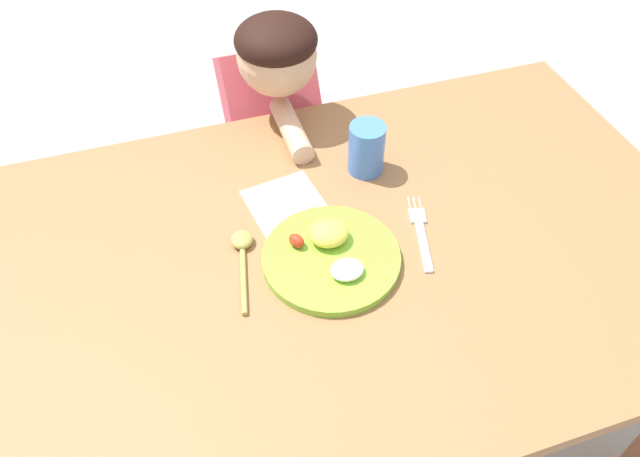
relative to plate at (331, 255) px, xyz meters
name	(u,v)px	position (x,y,z in m)	size (l,w,h in m)	color
ground_plane	(351,418)	(0.07, 0.02, -0.73)	(8.00, 8.00, 0.00)	#A9A298
dining_table	(363,272)	(0.07, 0.02, -0.09)	(1.32, 0.89, 0.71)	#95663D
plate	(331,255)	(0.00, 0.00, 0.00)	(0.25, 0.25, 0.05)	#81BA34
fork	(421,233)	(0.18, 0.01, -0.01)	(0.07, 0.19, 0.01)	silver
spoon	(242,251)	(-0.15, 0.06, 0.00)	(0.06, 0.19, 0.02)	#A99B48
drinking_cup	(366,149)	(0.15, 0.21, 0.04)	(0.07, 0.07, 0.11)	#4378D8
person	(274,152)	(0.03, 0.55, -0.21)	(0.22, 0.42, 0.95)	#474F57
napkin	(287,205)	(-0.04, 0.16, -0.01)	(0.14, 0.15, 0.00)	white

